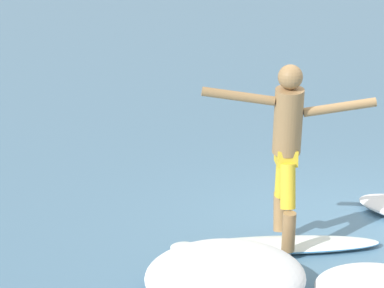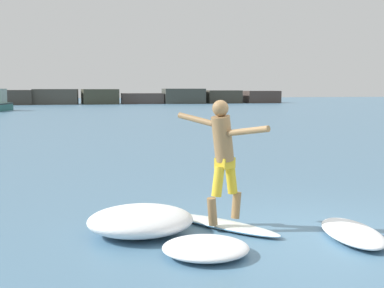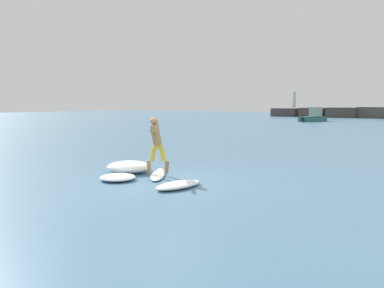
# 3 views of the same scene
# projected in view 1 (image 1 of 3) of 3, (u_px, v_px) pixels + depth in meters

# --- Properties ---
(ground_plane) EXTENTS (200.00, 200.00, 0.00)m
(ground_plane) POSITION_uv_depth(u_px,v_px,m) (375.00, 230.00, 9.70)
(ground_plane) COLOR teal
(surfboard) EXTENTS (1.53, 1.95, 0.23)m
(surfboard) POSITION_uv_depth(u_px,v_px,m) (280.00, 245.00, 9.17)
(surfboard) COLOR white
(surfboard) RESTS_ON ground
(surfer) EXTENTS (1.04, 1.44, 1.83)m
(surfer) POSITION_uv_depth(u_px,v_px,m) (287.00, 139.00, 8.82)
(surfer) COLOR olive
(surfer) RESTS_ON surfboard
(wave_foam_at_tail) EXTENTS (1.88, 1.81, 0.39)m
(wave_foam_at_tail) POSITION_uv_depth(u_px,v_px,m) (225.00, 276.00, 8.07)
(wave_foam_at_tail) COLOR white
(wave_foam_at_tail) RESTS_ON ground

